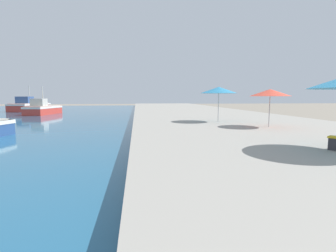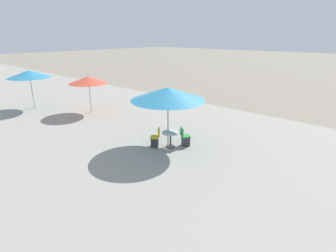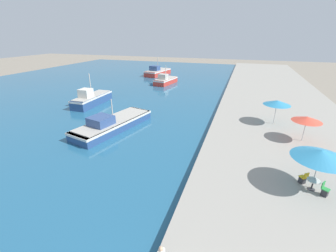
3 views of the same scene
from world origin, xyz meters
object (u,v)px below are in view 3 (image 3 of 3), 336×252
Objects in this scene: cafe_umbrella_striped at (277,103)px; fishing_boat_far at (165,80)px; cafe_umbrella_white at (307,119)px; cafe_table at (313,183)px; fishing_boat_near at (112,123)px; fishing_boat_mid at (92,99)px; cafe_umbrella_pink at (321,154)px; fishing_boat_distant at (158,72)px; cafe_chair_right at (303,179)px; cafe_chair_left at (325,191)px.

fishing_boat_far is at bearing 135.63° from cafe_umbrella_striped.
cafe_umbrella_striped reaches higher than cafe_umbrella_white.
cafe_table is at bearing -46.98° from fishing_boat_far.
fishing_boat_near is 1.39× the size of fishing_boat_mid.
fishing_boat_far reaches higher than cafe_table.
cafe_umbrella_pink is 1.18× the size of cafe_umbrella_striped.
fishing_boat_far reaches higher than cafe_umbrella_white.
fishing_boat_far is 27.57m from cafe_umbrella_striped.
fishing_boat_mid reaches higher than cafe_table.
fishing_boat_near is 18.39m from cafe_umbrella_striped.
cafe_umbrella_pink is at bearing -47.69° from fishing_boat_distant.
fishing_boat_distant reaches higher than fishing_boat_far.
cafe_chair_left is at bearing -80.99° from cafe_chair_right.
fishing_boat_mid is 2.63× the size of cafe_umbrella_striped.
fishing_boat_distant is at bearing 122.90° from cafe_table.
fishing_boat_near is 36.00m from fishing_boat_distant.
cafe_table is 0.88× the size of cafe_chair_right.
cafe_umbrella_white is (19.36, 2.17, 2.07)m from fishing_boat_near.
cafe_chair_right is (18.01, -5.24, 0.18)m from fishing_boat_near.
fishing_boat_distant is (-5.56, 9.78, 0.10)m from fishing_boat_far.
fishing_boat_mid is at bearing -98.27° from fishing_boat_far.
cafe_umbrella_white is at bearing -41.00° from fishing_boat_distant.
cafe_chair_right is at bearing 127.40° from cafe_table.
cafe_chair_left is (0.60, -0.41, -0.21)m from cafe_table.
fishing_boat_distant is 2.65× the size of cafe_umbrella_pink.
cafe_table is (-0.91, -7.99, -1.68)m from cafe_umbrella_white.
cafe_umbrella_striped is at bearing -39.74° from fishing_boat_distant.
fishing_boat_far is 11.25m from fishing_boat_distant.
cafe_umbrella_striped reaches higher than cafe_table.
cafe_umbrella_white is at bearing -147.55° from cafe_chair_left.
cafe_chair_left is at bearing -4.99° from fishing_boat_near.
fishing_boat_near is 19.47m from cafe_umbrella_pink.
cafe_chair_right is (26.02, -40.33, -0.02)m from fishing_boat_distant.
cafe_chair_left and cafe_chair_right have the same top height.
cafe_umbrella_pink reaches higher than cafe_umbrella_striped.
cafe_table is 0.88× the size of cafe_chair_left.
fishing_boat_mid is at bearing 150.70° from fishing_boat_near.
fishing_boat_distant reaches higher than cafe_umbrella_white.
cafe_chair_right is at bearing -3.11° from fishing_boat_near.
fishing_boat_distant is 48.63m from cafe_umbrella_pink.
cafe_umbrella_striped is 12.14m from cafe_table.
fishing_boat_distant is 3.47× the size of cafe_umbrella_white.
fishing_boat_mid is 30.34m from cafe_chair_left.
fishing_boat_distant is 48.00m from cafe_chair_right.
cafe_umbrella_striped is at bearing -3.60° from fishing_boat_mid.
cafe_chair_right is at bearing -100.30° from cafe_umbrella_white.
cafe_chair_right is at bearing 140.83° from cafe_umbrella_pink.
cafe_umbrella_pink is (26.56, -13.00, 2.15)m from fishing_boat_mid.
fishing_boat_mid reaches higher than cafe_umbrella_striped.
cafe_table is 0.75m from cafe_chair_left.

